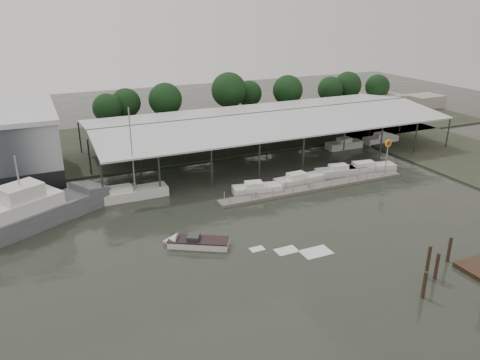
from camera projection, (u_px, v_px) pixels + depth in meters
name	position (u px, v px, depth m)	size (l,w,h in m)	color
ground	(247.00, 242.00, 49.38)	(200.00, 200.00, 0.00)	#272C24
land_strip_far	(149.00, 141.00, 85.10)	(140.00, 30.00, 0.30)	#363C2D
land_strip_east	(473.00, 159.00, 75.25)	(20.00, 60.00, 0.30)	#363C2D
covered_boat_shed	(268.00, 116.00, 77.61)	(58.24, 24.00, 6.96)	silver
floating_dock	(315.00, 187.00, 63.62)	(28.00, 2.00, 1.40)	slate
shell_fuel_sign	(387.00, 150.00, 66.93)	(1.10, 0.18, 5.55)	gray
distant_commercial_buildings	(393.00, 102.00, 109.59)	(22.00, 8.00, 4.00)	gray
grey_trawler	(35.00, 212.00, 52.88)	(17.74, 12.46, 8.84)	#5B5F64
white_sailboat	(131.00, 193.00, 60.39)	(9.14, 2.63, 12.06)	silver
speedboat_underway	(193.00, 242.00, 48.55)	(16.21, 10.21, 2.00)	silver
moored_cruiser_0	(257.00, 189.00, 61.99)	(6.80, 3.40, 1.70)	silver
moored_cruiser_1	(299.00, 180.00, 65.21)	(7.47, 2.57, 1.70)	silver
moored_cruiser_2	(341.00, 171.00, 68.55)	(7.79, 3.26, 1.70)	silver
moored_cruiser_3	(366.00, 168.00, 69.78)	(9.31, 3.68, 1.70)	silver
mooring_pilings	(457.00, 276.00, 41.30)	(7.09, 8.21, 3.91)	#37271B
horizon_tree_line	(253.00, 93.00, 97.47)	(66.39, 10.16, 10.71)	#2F2015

